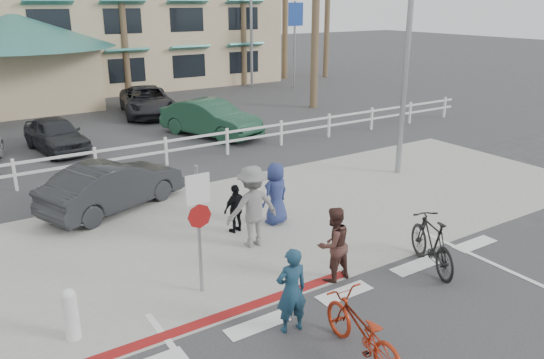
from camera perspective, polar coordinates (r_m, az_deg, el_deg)
ground at (r=10.33m, az=10.01°, el=-13.40°), size 140.00×140.00×0.00m
sidewalk_plaza at (r=13.53m, az=-3.04°, el=-4.99°), size 22.00×7.00×0.01m
cross_street at (r=16.89m, az=-9.90°, el=-0.35°), size 40.00×5.00×0.01m
parking_lot at (r=25.61m, az=-18.52°, el=5.50°), size 50.00×16.00×0.01m
curb_red at (r=9.75m, az=-8.70°, el=-15.40°), size 7.00×0.25×0.02m
rail_fence at (r=18.69m, az=-11.05°, el=3.05°), size 29.40×0.16×1.00m
sign_post at (r=10.11m, az=-7.88°, el=-4.73°), size 0.50×0.10×2.90m
bollard_0 at (r=9.73m, az=-20.83°, el=-13.37°), size 0.26×0.26×0.95m
streetlight_0 at (r=17.30m, az=14.49°, el=15.04°), size 0.60×2.00×9.00m
streetlight_1 at (r=35.29m, az=-2.27°, el=17.60°), size 0.60×2.00×9.50m
info_sign at (r=34.81m, az=2.44°, el=14.37°), size 1.20×0.16×5.60m
bike_red at (r=8.82m, az=9.63°, el=-15.68°), size 0.81×1.95×1.00m
rider_red at (r=9.17m, az=2.11°, el=-11.85°), size 0.62×0.46×1.56m
bike_black at (r=11.76m, az=16.82°, el=-6.55°), size 1.27×2.01×1.17m
rider_black at (r=10.81m, az=6.61°, el=-6.94°), size 0.78×0.62×1.58m
pedestrian_a at (r=12.14m, az=-2.12°, el=-2.93°), size 1.31×0.83×1.93m
pedestrian_child at (r=12.99m, az=-3.89°, el=-3.14°), size 0.77×0.43×1.23m
pedestrian_b at (r=13.39m, az=0.41°, el=-1.52°), size 0.89×0.68×1.61m
car_white_sedan at (r=15.03m, az=-16.71°, el=-0.63°), size 4.29×2.82×1.34m
lot_car_2 at (r=21.61m, az=-22.20°, el=4.50°), size 2.02×3.95×1.29m
lot_car_3 at (r=22.45m, az=-6.62°, el=6.55°), size 3.11×4.83×1.50m
lot_car_5 at (r=27.28m, az=-13.30°, el=8.22°), size 3.36×5.39×1.39m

